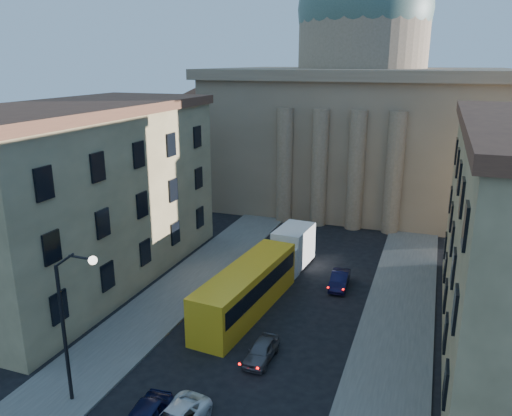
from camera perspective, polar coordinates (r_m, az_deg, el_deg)
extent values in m
cube|color=#55534E|center=(38.19, -11.71, -11.69)|extent=(5.00, 60.00, 0.15)
cube|color=#55534E|center=(33.49, 15.12, -16.27)|extent=(5.00, 60.00, 0.15)
cube|color=#78614A|center=(67.81, 11.50, 7.74)|extent=(34.00, 26.00, 16.00)
cube|color=#78614A|center=(67.10, 11.91, 14.84)|extent=(35.50, 27.50, 1.20)
cylinder|color=#78614A|center=(67.12, 12.10, 17.91)|extent=(16.00, 16.00, 8.00)
sphere|color=#4E6A5E|center=(67.37, 12.32, 21.31)|extent=(16.40, 16.40, 16.40)
cube|color=#78614A|center=(72.45, -5.60, 6.53)|extent=(13.00, 13.00, 11.00)
cone|color=#502F22|center=(71.55, -5.77, 12.45)|extent=(26.02, 26.02, 4.00)
cylinder|color=#78614A|center=(56.63, 3.29, 4.83)|extent=(1.80, 1.80, 13.00)
cylinder|color=#78614A|center=(55.64, 7.25, 4.52)|extent=(1.80, 1.80, 13.00)
cylinder|color=#78614A|center=(54.92, 11.33, 4.17)|extent=(1.80, 1.80, 13.00)
cylinder|color=#78614A|center=(54.49, 15.48, 3.80)|extent=(1.80, 1.80, 13.00)
cube|color=tan|center=(43.45, -19.09, 1.04)|extent=(11.00, 26.00, 14.00)
cube|color=#502F22|center=(42.22, -20.02, 10.63)|extent=(11.60, 26.60, 0.80)
cylinder|color=black|center=(28.83, -21.05, -13.49)|extent=(0.20, 0.20, 8.00)
cylinder|color=black|center=(26.66, -21.10, -5.61)|extent=(1.30, 0.12, 0.96)
cylinder|color=black|center=(25.93, -19.48, -5.35)|extent=(1.30, 0.12, 0.12)
sphere|color=white|center=(25.50, -18.16, -5.71)|extent=(0.44, 0.44, 0.44)
imported|color=#4D4C51|center=(32.15, 0.64, -16.00)|extent=(1.54, 3.64, 1.23)
imported|color=black|center=(41.84, 9.52, -8.11)|extent=(1.54, 3.94, 1.28)
cube|color=gold|center=(37.13, -1.08, -9.31)|extent=(3.92, 12.51, 3.47)
cube|color=black|center=(36.89, -1.08, -8.53)|extent=(3.93, 11.85, 1.23)
cylinder|color=black|center=(34.70, -6.15, -13.57)|extent=(0.44, 1.14, 1.12)
cylinder|color=black|center=(33.73, -2.79, -14.44)|extent=(0.44, 1.14, 1.12)
cylinder|color=black|center=(41.71, 0.30, -8.07)|extent=(0.44, 1.14, 1.12)
cylinder|color=black|center=(40.91, 3.17, -8.61)|extent=(0.44, 1.14, 1.12)
cube|color=silver|center=(42.80, 2.88, -6.33)|extent=(2.72, 2.82, 2.62)
cube|color=black|center=(41.60, 2.24, -6.53)|extent=(2.40, 0.33, 1.20)
cube|color=silver|center=(45.14, 4.30, -4.31)|extent=(2.99, 4.79, 3.38)
cylinder|color=black|center=(43.14, 1.29, -7.31)|extent=(0.39, 1.00, 0.98)
cylinder|color=black|center=(42.39, 4.02, -7.79)|extent=(0.39, 1.00, 0.98)
cylinder|color=black|center=(46.87, 3.43, -5.35)|extent=(0.39, 1.00, 0.98)
cylinder|color=black|center=(46.18, 5.97, -5.75)|extent=(0.39, 1.00, 0.98)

